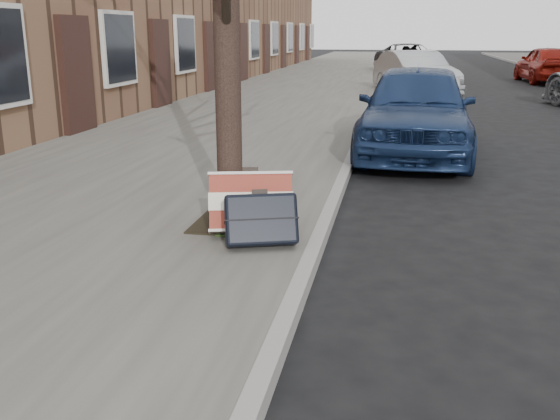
% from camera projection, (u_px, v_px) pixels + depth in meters
% --- Properties ---
extents(ground, '(120.00, 120.00, 0.00)m').
position_uv_depth(ground, '(477.00, 304.00, 4.37)').
color(ground, black).
rests_on(ground, ground).
extents(near_sidewalk, '(5.00, 70.00, 0.12)m').
position_uv_depth(near_sidewalk, '(297.00, 91.00, 19.18)').
color(near_sidewalk, slate).
rests_on(near_sidewalk, ground).
extents(dirt_patch, '(0.85, 0.85, 0.02)m').
position_uv_depth(dirt_patch, '(242.00, 222.00, 5.83)').
color(dirt_patch, black).
rests_on(dirt_patch, near_sidewalk).
extents(suitcase_red, '(0.79, 0.55, 0.55)m').
position_uv_depth(suitcase_red, '(251.00, 203.00, 5.45)').
color(suitcase_red, maroon).
rests_on(suitcase_red, near_sidewalk).
extents(suitcase_navy, '(0.68, 0.52, 0.47)m').
position_uv_depth(suitcase_navy, '(261.00, 219.00, 5.13)').
color(suitcase_navy, black).
rests_on(suitcase_navy, near_sidewalk).
extents(car_near_front, '(1.82, 4.15, 1.39)m').
position_uv_depth(car_near_front, '(416.00, 109.00, 9.46)').
color(car_near_front, navy).
rests_on(car_near_front, ground).
extents(car_near_mid, '(2.57, 4.14, 1.29)m').
position_uv_depth(car_near_mid, '(415.00, 74.00, 18.00)').
color(car_near_mid, '#ACAFB3').
rests_on(car_near_mid, ground).
extents(car_near_back, '(3.21, 5.08, 1.31)m').
position_uv_depth(car_near_back, '(408.00, 59.00, 26.65)').
color(car_near_back, '#333437').
rests_on(car_near_back, ground).
extents(car_far_back, '(1.83, 4.04, 1.34)m').
position_uv_depth(car_far_back, '(547.00, 64.00, 22.58)').
color(car_far_back, maroon).
rests_on(car_far_back, ground).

